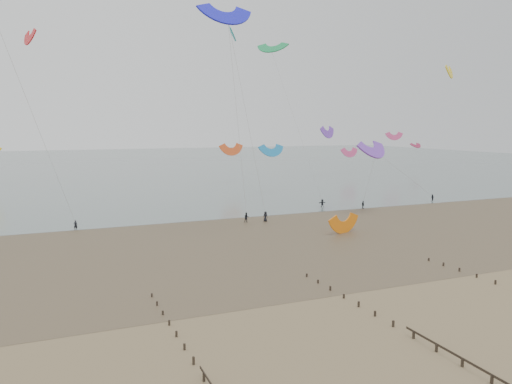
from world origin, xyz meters
TOP-DOWN VIEW (x-y plane):
  - ground at (0.00, 0.00)m, footprint 500.00×500.00m
  - sea_and_shore at (-4.08, 34.40)m, footprint 500.00×665.00m
  - kitesurfer_lead at (-19.38, 50.21)m, footprint 0.65×0.45m
  - kitesurfers at (21.74, 49.97)m, footprint 120.17×10.98m
  - grounded_kite at (21.16, 30.83)m, footprint 7.22×6.36m
  - kites_airborne at (-7.26, 86.79)m, footprint 239.15×110.71m

SIDE VIEW (x-z plane):
  - ground at x=0.00m, z-range 0.00..0.00m
  - grounded_kite at x=21.16m, z-range -1.66..1.66m
  - sea_and_shore at x=-4.08m, z-range -0.01..0.02m
  - kitesurfer_lead at x=-19.38m, z-range 0.00..1.69m
  - kitesurfers at x=21.74m, z-range -0.06..1.81m
  - kites_airborne at x=-7.26m, z-range -1.53..41.10m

